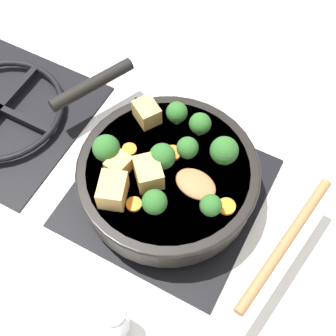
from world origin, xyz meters
TOP-DOWN VIEW (x-y plane):
  - ground_plane at (0.00, 0.00)m, footprint 2.40×2.40m
  - front_burner_grate at (0.00, 0.00)m, footprint 0.31×0.31m
  - rear_burner_grate at (0.00, 0.36)m, footprint 0.31×0.31m
  - skillet_pan at (0.00, 0.00)m, footprint 0.33×0.40m
  - wooden_spoon at (-0.02, -0.14)m, footprint 0.25×0.22m
  - tofu_cube_center_large at (-0.08, 0.05)m, footprint 0.06×0.05m
  - tofu_cube_near_handle at (0.07, 0.08)m, footprint 0.05×0.05m
  - tofu_cube_east_chunk at (-0.04, 0.07)m, footprint 0.04×0.04m
  - tofu_cube_west_chunk at (-0.03, 0.02)m, footprint 0.06×0.06m
  - broccoli_floret_near_spoon at (-0.04, -0.09)m, footprint 0.03×0.03m
  - broccoli_floret_center_top at (0.03, -0.02)m, footprint 0.04×0.04m
  - broccoli_floret_east_rim at (-0.03, 0.09)m, footprint 0.04×0.04m
  - broccoli_floret_west_rim at (-0.07, -0.02)m, footprint 0.04×0.04m
  - broccoli_floret_north_edge at (0.09, 0.03)m, footprint 0.04×0.04m
  - broccoli_floret_south_cluster at (0.00, 0.01)m, footprint 0.04×0.04m
  - broccoli_floret_mid_floret at (0.05, -0.07)m, footprint 0.05×0.05m
  - broccoli_floret_small_inner at (0.08, -0.01)m, footprint 0.04×0.04m
  - carrot_slice_orange_thin at (0.03, 0.01)m, footprint 0.03×0.03m
  - carrot_slice_near_center at (-0.02, -0.11)m, footprint 0.03×0.03m
  - carrot_slice_edge_slice at (-0.08, 0.01)m, footprint 0.02×0.02m
  - carrot_slice_under_broccoli at (-0.00, 0.07)m, footprint 0.02×0.02m
  - salt_shaker at (-0.23, -0.04)m, footprint 0.04×0.04m

SIDE VIEW (x-z plane):
  - ground_plane at x=0.00m, z-range 0.00..0.00m
  - front_burner_grate at x=0.00m, z-range 0.00..0.03m
  - rear_burner_grate at x=0.00m, z-range 0.00..0.03m
  - salt_shaker at x=-0.23m, z-range 0.00..0.09m
  - skillet_pan at x=0.00m, z-range 0.03..0.09m
  - carrot_slice_orange_thin at x=0.03m, z-range 0.09..0.09m
  - carrot_slice_near_center at x=-0.02m, z-range 0.09..0.09m
  - carrot_slice_edge_slice at x=-0.08m, z-range 0.09..0.09m
  - carrot_slice_under_broccoli at x=0.00m, z-range 0.09..0.09m
  - wooden_spoon at x=-0.02m, z-range 0.09..0.10m
  - tofu_cube_east_chunk at x=-0.04m, z-range 0.09..0.12m
  - tofu_cube_near_handle at x=0.07m, z-range 0.09..0.12m
  - tofu_cube_west_chunk at x=-0.03m, z-range 0.09..0.12m
  - tofu_cube_center_large at x=-0.08m, z-range 0.09..0.13m
  - broccoli_floret_near_spoon at x=-0.04m, z-range 0.09..0.13m
  - broccoli_floret_center_top at x=0.03m, z-range 0.09..0.13m
  - broccoli_floret_north_edge at x=0.09m, z-range 0.09..0.13m
  - broccoli_floret_small_inner at x=0.08m, z-range 0.09..0.13m
  - broccoli_floret_west_rim at x=-0.07m, z-range 0.09..0.13m
  - broccoli_floret_south_cluster at x=0.00m, z-range 0.09..0.14m
  - broccoli_floret_east_rim at x=-0.03m, z-range 0.09..0.14m
  - broccoli_floret_mid_floret at x=0.05m, z-range 0.09..0.14m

